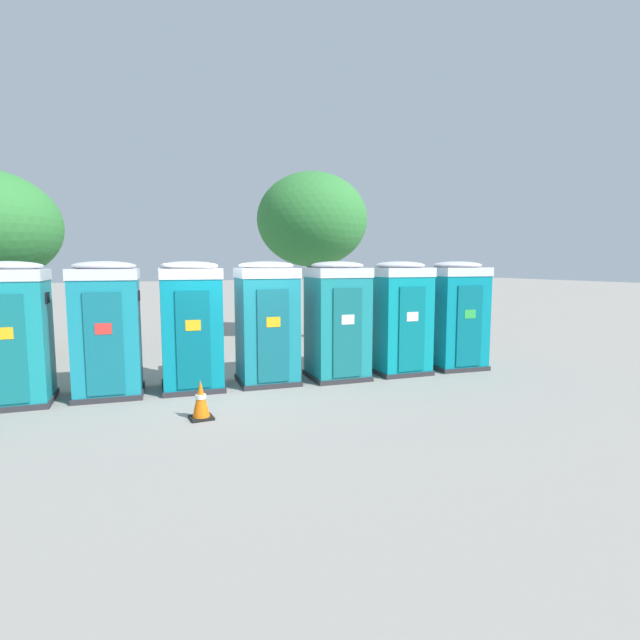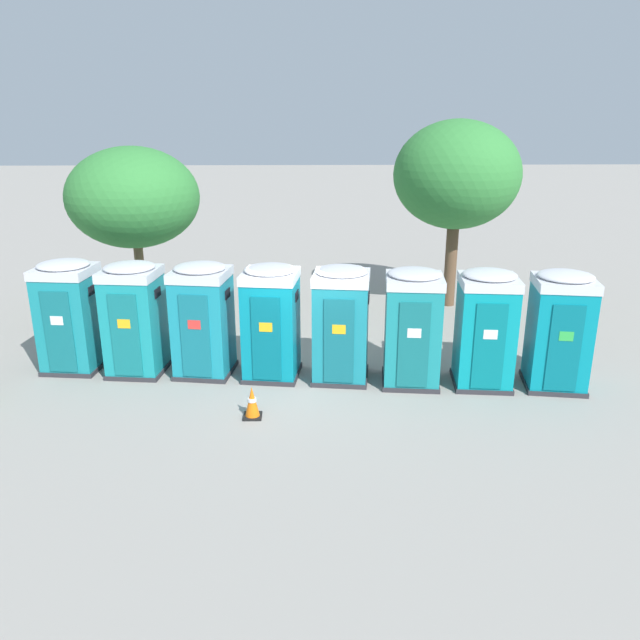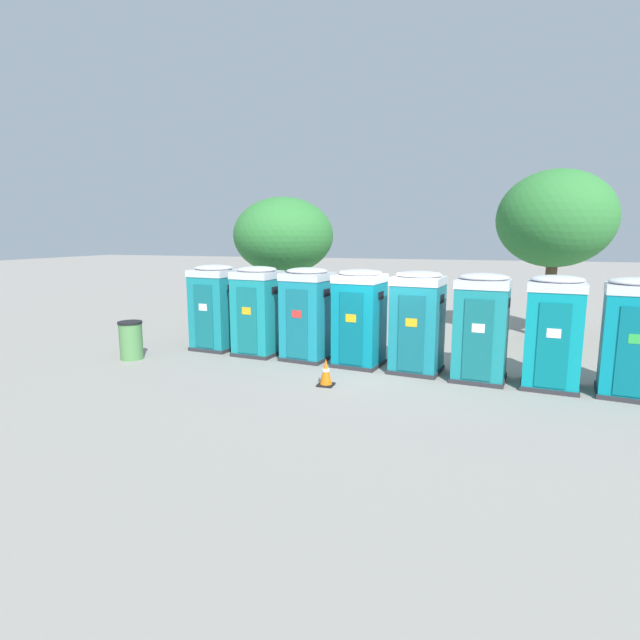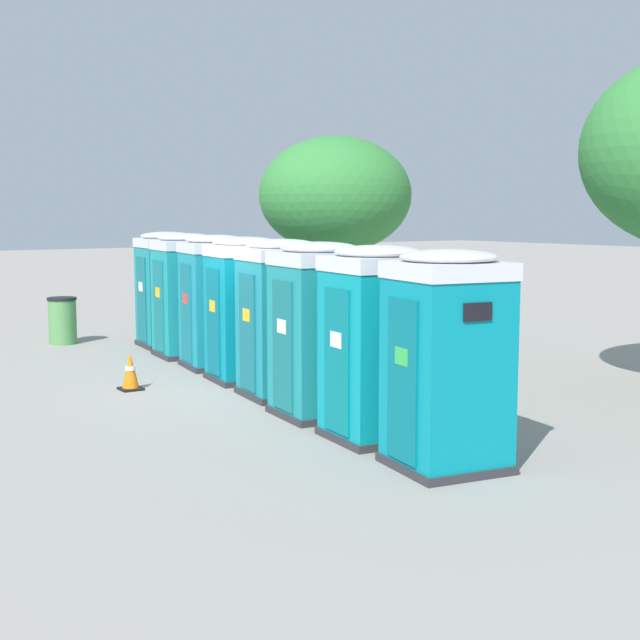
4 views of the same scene
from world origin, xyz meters
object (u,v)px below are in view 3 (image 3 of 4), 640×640
object	(u,v)px
portapotty_2	(307,313)
portapotty_7	(633,337)
street_tree_0	(555,219)
portapotty_0	(215,307)
portapotty_3	(359,317)
portapotty_5	(481,327)
street_tree_1	(283,236)
portapotty_4	(418,322)
portapotty_1	(258,310)
trash_can	(131,340)
traffic_cone	(326,372)
portapotty_6	(553,332)

from	to	relation	value
portapotty_2	portapotty_7	size ratio (longest dim) A/B	1.00
portapotty_7	street_tree_0	size ratio (longest dim) A/B	0.46
portapotty_2	portapotty_0	bearing A→B (deg)	173.36
portapotty_3	portapotty_5	size ratio (longest dim) A/B	1.00
street_tree_1	portapotty_0	bearing A→B (deg)	-97.63
portapotty_4	portapotty_5	size ratio (longest dim) A/B	1.00
portapotty_0	portapotty_2	distance (m)	3.07
portapotty_1	portapotty_4	xyz separation A→B (m)	(4.58, -0.48, -0.00)
portapotty_0	trash_can	distance (m)	2.56
street_tree_1	trash_can	world-z (taller)	street_tree_1
portapotty_4	portapotty_7	bearing A→B (deg)	-6.74
portapotty_2	portapotty_3	xyz separation A→B (m)	(1.52, -0.20, 0.00)
portapotty_7	portapotty_5	bearing A→B (deg)	174.97
portapotty_1	traffic_cone	bearing A→B (deg)	-40.10
portapotty_5	portapotty_7	xyz separation A→B (m)	(3.06, -0.27, -0.00)
portapotty_0	portapotty_6	xyz separation A→B (m)	(9.13, -1.13, 0.00)
portapotty_3	street_tree_0	size ratio (longest dim) A/B	0.46
traffic_cone	portapotty_2	bearing A→B (deg)	118.89
portapotty_1	portapotty_6	bearing A→B (deg)	-6.52
portapotty_6	street_tree_0	bearing A→B (deg)	84.28
portapotty_4	trash_can	world-z (taller)	portapotty_4
portapotty_2	portapotty_5	xyz separation A→B (m)	(4.56, -0.65, 0.00)
portapotty_1	portapotty_7	bearing A→B (deg)	-6.34
portapotty_0	traffic_cone	xyz separation A→B (m)	(4.28, -2.58, -0.97)
portapotty_2	traffic_cone	xyz separation A→B (m)	(1.23, -2.23, -0.97)
portapotty_0	portapotty_4	distance (m)	6.13
portapotty_3	portapotty_6	bearing A→B (deg)	-7.13
traffic_cone	trash_can	bearing A→B (deg)	172.91
portapotty_0	traffic_cone	bearing A→B (deg)	-31.13
trash_can	portapotty_4	bearing A→B (deg)	8.27
portapotty_1	street_tree_0	size ratio (longest dim) A/B	0.46
portapotty_3	trash_can	world-z (taller)	portapotty_3
portapotty_2	trash_can	world-z (taller)	portapotty_2
portapotty_4	traffic_cone	xyz separation A→B (m)	(-1.81, -1.85, -0.97)
portapotty_6	street_tree_1	distance (m)	10.28
portapotty_2	trash_can	xyz separation A→B (m)	(-4.65, -1.50, -0.75)
portapotty_5	traffic_cone	world-z (taller)	portapotty_5
portapotty_4	trash_can	bearing A→B (deg)	-171.73
portapotty_3	trash_can	xyz separation A→B (m)	(-6.17, -1.29, -0.75)
portapotty_7	street_tree_0	xyz separation A→B (m)	(-0.94, 6.04, 2.62)
street_tree_0	portapotty_6	bearing A→B (deg)	-95.72
portapotty_0	street_tree_0	xyz separation A→B (m)	(9.72, 4.76, 2.62)
portapotty_1	street_tree_1	xyz separation A→B (m)	(-0.96, 4.40, 2.09)
portapotty_0	portapotty_7	distance (m)	10.74
portapotty_2	trash_can	bearing A→B (deg)	-162.17
portapotty_2	portapotty_7	xyz separation A→B (m)	(7.61, -0.92, -0.00)
portapotty_0	trash_can	world-z (taller)	portapotty_0
portapotty_4	street_tree_0	distance (m)	7.09
portapotty_1	street_tree_1	size ratio (longest dim) A/B	0.53
portapotty_1	traffic_cone	xyz separation A→B (m)	(2.76, -2.33, -0.97)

